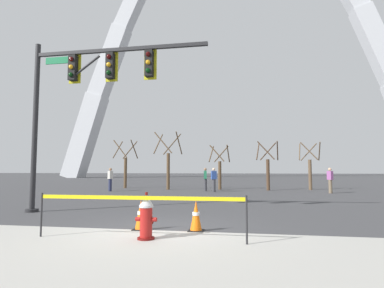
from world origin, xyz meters
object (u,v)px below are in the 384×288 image
traffic_cone_by_hydrant (141,215)px  monument_arch (234,41)px  pedestrian_near_trees (214,180)px  traffic_signal_gantry (81,89)px  fire_hydrant (146,217)px  pedestrian_walking_left (205,179)px  pedestrian_walking_right (110,179)px  traffic_cone_mid_sidewalk (196,216)px  pedestrian_standing_center (330,180)px

traffic_cone_by_hydrant → monument_arch: (0.33, 47.04, 23.39)m
pedestrian_near_trees → traffic_signal_gantry: bearing=-107.2°
fire_hydrant → pedestrian_walking_left: bearing=93.1°
fire_hydrant → pedestrian_walking_right: pedestrian_walking_right is taller
fire_hydrant → pedestrian_walking_left: 15.54m
traffic_cone_by_hydrant → pedestrian_walking_right: (-6.74, 13.16, 0.46)m
monument_arch → pedestrian_near_trees: (-0.01, -33.39, -22.94)m
pedestrian_walking_left → pedestrian_walking_right: 6.52m
traffic_cone_mid_sidewalk → pedestrian_walking_left: (-1.72, 14.44, 0.46)m
traffic_signal_gantry → pedestrian_standing_center: traffic_signal_gantry is taller
pedestrian_standing_center → pedestrian_walking_right: (-14.37, -0.61, 0.00)m
traffic_cone_mid_sidewalk → pedestrian_walking_right: 15.39m
traffic_signal_gantry → monument_arch: 48.68m
traffic_cone_by_hydrant → traffic_signal_gantry: 5.61m
pedestrian_standing_center → pedestrian_near_trees: same height
pedestrian_walking_right → monument_arch: bearing=78.2°
monument_arch → pedestrian_walking_left: size_ratio=39.45×
traffic_signal_gantry → pedestrian_walking_right: 11.72m
fire_hydrant → monument_arch: size_ratio=0.02×
traffic_cone_by_hydrant → pedestrian_walking_right: bearing=117.1°
pedestrian_near_trees → traffic_cone_by_hydrant: bearing=-91.4°
pedestrian_standing_center → pedestrian_near_trees: (-7.30, -0.11, 0.00)m
traffic_signal_gantry → pedestrian_walking_left: bearing=77.1°
fire_hydrant → traffic_cone_by_hydrant: fire_hydrant is taller
traffic_cone_by_hydrant → monument_arch: monument_arch is taller
fire_hydrant → traffic_signal_gantry: (-3.57, 3.57, 3.80)m
pedestrian_standing_center → pedestrian_walking_left: bearing=174.7°
fire_hydrant → traffic_cone_by_hydrant: size_ratio=1.36×
monument_arch → pedestrian_walking_right: monument_arch is taller
pedestrian_walking_right → traffic_signal_gantry: bearing=-71.1°
pedestrian_near_trees → pedestrian_walking_left: bearing=128.8°
traffic_cone_by_hydrant → traffic_signal_gantry: size_ratio=0.11×
traffic_signal_gantry → pedestrian_standing_center: (10.73, 11.21, -3.45)m
traffic_cone_mid_sidewalk → monument_arch: monument_arch is taller
pedestrian_standing_center → traffic_cone_mid_sidewalk: bearing=-114.6°
traffic_signal_gantry → pedestrian_near_trees: size_ratio=4.04×
traffic_cone_by_hydrant → pedestrian_walking_right: size_ratio=0.46×
pedestrian_near_trees → traffic_cone_mid_sidewalk: bearing=-85.7°
monument_arch → traffic_signal_gantry: bearing=-94.4°
traffic_signal_gantry → monument_arch: (3.44, 44.48, 19.49)m
monument_arch → traffic_cone_mid_sidewalk: bearing=-88.8°
traffic_cone_mid_sidewalk → pedestrian_standing_center: (6.27, 13.69, 0.46)m
monument_arch → fire_hydrant: bearing=-89.8°
traffic_cone_mid_sidewalk → pedestrian_near_trees: bearing=94.3°
traffic_cone_mid_sidewalk → pedestrian_walking_left: pedestrian_walking_left is taller
pedestrian_standing_center → traffic_signal_gantry: bearing=-133.8°
pedestrian_walking_left → fire_hydrant: bearing=-86.9°
pedestrian_walking_left → monument_arch: bearing=88.8°
pedestrian_walking_right → pedestrian_near_trees: bearing=4.0°
pedestrian_standing_center → pedestrian_walking_right: size_ratio=1.00×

